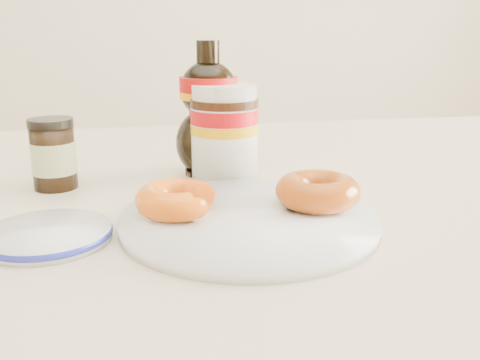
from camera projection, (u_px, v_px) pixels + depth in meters
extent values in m
cube|color=beige|center=(224.00, 200.00, 0.69)|extent=(1.40, 0.90, 0.04)
cylinder|color=#C6B28C|center=(462.00, 289.00, 1.25)|extent=(0.06, 0.06, 0.71)
cylinder|color=white|center=(249.00, 220.00, 0.54)|extent=(0.26, 0.26, 0.01)
torus|color=white|center=(249.00, 219.00, 0.54)|extent=(0.26, 0.26, 0.01)
torus|color=orange|center=(176.00, 199.00, 0.54)|extent=(0.10, 0.10, 0.03)
torus|color=#8B3009|center=(317.00, 191.00, 0.56)|extent=(0.11, 0.11, 0.03)
cylinder|color=white|center=(225.00, 141.00, 0.70)|extent=(0.09, 0.09, 0.10)
cylinder|color=#8C0508|center=(224.00, 116.00, 0.69)|extent=(0.09, 0.09, 0.02)
cylinder|color=#D89905|center=(225.00, 128.00, 0.70)|extent=(0.09, 0.09, 0.01)
cylinder|color=black|center=(224.00, 103.00, 0.69)|extent=(0.09, 0.09, 0.01)
cylinder|color=white|center=(224.00, 93.00, 0.68)|extent=(0.08, 0.08, 0.02)
cylinder|color=black|center=(54.00, 157.00, 0.67)|extent=(0.05, 0.05, 0.08)
cylinder|color=beige|center=(54.00, 157.00, 0.67)|extent=(0.05, 0.05, 0.04)
cylinder|color=black|center=(50.00, 123.00, 0.65)|extent=(0.06, 0.06, 0.01)
cylinder|color=white|center=(48.00, 235.00, 0.51)|extent=(0.12, 0.12, 0.01)
torus|color=navy|center=(47.00, 234.00, 0.51)|extent=(0.12, 0.12, 0.01)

